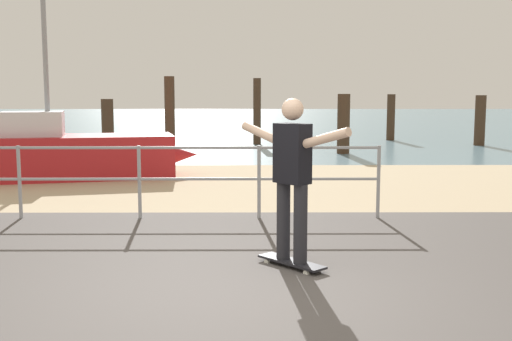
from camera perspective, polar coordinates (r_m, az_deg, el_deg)
beach_strip at (r=12.22m, az=-1.81°, el=-1.24°), size 24.00×6.00×0.04m
sea_surface at (r=40.12m, az=-0.77°, el=4.65°), size 72.00×50.00×0.04m
railing_fence at (r=9.08m, az=-15.87°, el=-0.01°), size 8.47×0.05×1.05m
sailboat at (r=13.41m, az=-16.41°, el=1.45°), size 5.07×2.37×4.46m
skateboard at (r=6.44m, az=3.26°, el=-8.36°), size 0.69×0.73×0.08m
skateboarder at (r=6.26m, az=3.33°, el=0.05°), size 1.04×1.13×1.65m
groyne_post_0 at (r=21.19m, az=-13.41°, el=4.27°), size 0.40×0.40×1.56m
groyne_post_1 at (r=17.67m, az=-7.88°, el=4.92°), size 0.29×0.29×2.22m
groyne_post_2 at (r=21.18m, az=0.10°, el=5.40°), size 0.26×0.26×2.25m
groyne_post_3 at (r=18.17m, az=8.00°, el=4.21°), size 0.36×0.36×1.74m
groyne_post_4 at (r=23.53m, az=12.22°, el=4.75°), size 0.30×0.30×1.71m
groyne_post_5 at (r=22.05m, az=19.79°, el=4.31°), size 0.35×0.35×1.68m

